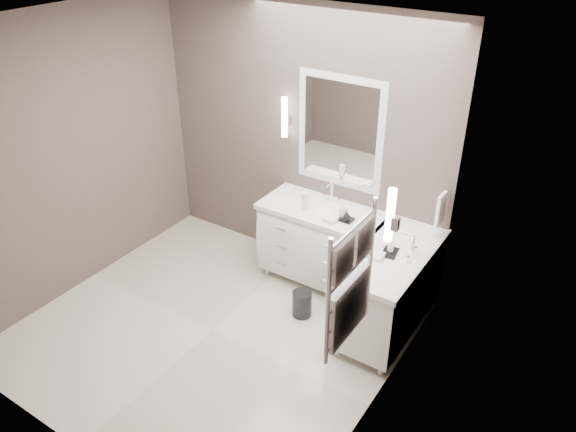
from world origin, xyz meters
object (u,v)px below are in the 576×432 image
Objects in this scene: vanity_back at (322,241)px; towel_ladder at (349,288)px; vanity_right at (390,286)px; waste_bin at (302,304)px.

vanity_back is 1.38× the size of towel_ladder.
vanity_right is (0.88, -0.33, 0.00)m from vanity_back.
waste_bin is at bearing -161.59° from vanity_right.
vanity_back is at bearing 102.16° from waste_bin.
vanity_back is at bearing 159.62° from vanity_right.
towel_ladder is 3.48× the size of waste_bin.
vanity_right is 1.38× the size of towel_ladder.
vanity_back is 4.80× the size of waste_bin.
vanity_right is at bearing 18.41° from waste_bin.
towel_ladder reaches higher than vanity_back.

